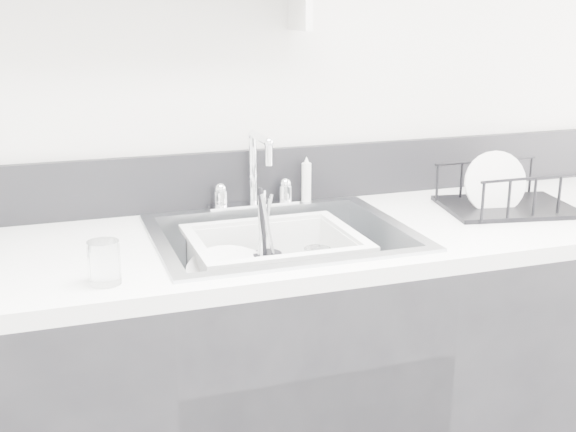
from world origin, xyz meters
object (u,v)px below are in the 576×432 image
object	(u,v)px
wash_tub	(274,266)
dish_rack	(508,188)
sink	(282,267)
counter_run	(282,396)

from	to	relation	value
wash_tub	dish_rack	world-z (taller)	dish_rack
wash_tub	dish_rack	distance (m)	0.71
sink	dish_rack	world-z (taller)	dish_rack
counter_run	sink	world-z (taller)	sink
counter_run	sink	xyz separation A→B (m)	(0.00, 0.00, 0.37)
sink	wash_tub	world-z (taller)	sink
counter_run	dish_rack	size ratio (longest dim) A/B	9.00
wash_tub	dish_rack	xyz separation A→B (m)	(0.70, 0.01, 0.15)
counter_run	wash_tub	distance (m)	0.37
sink	wash_tub	xyz separation A→B (m)	(-0.02, 0.01, 0.00)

